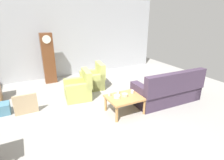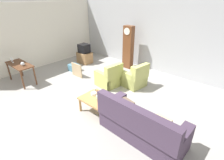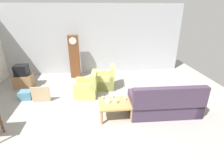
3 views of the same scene
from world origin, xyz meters
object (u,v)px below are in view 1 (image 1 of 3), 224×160
armchair_olive_near (79,89)px  bowl_shallow_green (125,95)px  coffee_table_wood (125,99)px  framed_picture_leaning (26,104)px  bowl_white_stacked (117,96)px  storage_box_blue (1,109)px  cup_cream_tall (109,94)px  couch_floral (168,91)px  cup_blue_rimmed (132,92)px  cup_white_porcelain (118,91)px  armchair_olive_far (93,80)px  grandfather_clock (48,58)px

armchair_olive_near → bowl_shallow_green: size_ratio=5.51×
coffee_table_wood → framed_picture_leaning: (-2.42, 1.14, -0.12)m
bowl_white_stacked → bowl_shallow_green: 0.23m
storage_box_blue → cup_cream_tall: 2.96m
bowl_shallow_green → cup_cream_tall: bearing=150.8°
couch_floral → cup_blue_rimmed: 1.20m
cup_white_porcelain → bowl_shallow_green: bearing=-77.9°
couch_floral → coffee_table_wood: couch_floral is taller
bowl_white_stacked → storage_box_blue: bearing=153.5°
coffee_table_wood → cup_blue_rimmed: (0.31, 0.12, 0.11)m
couch_floral → storage_box_blue: size_ratio=5.04×
armchair_olive_near → cup_cream_tall: armchair_olive_near is taller
cup_blue_rimmed → armchair_olive_near: bearing=131.7°
armchair_olive_far → cup_blue_rimmed: bearing=-77.4°
couch_floral → armchair_olive_near: bearing=147.5°
coffee_table_wood → grandfather_clock: size_ratio=0.50×
coffee_table_wood → cup_white_porcelain: size_ratio=9.87×
couch_floral → cup_cream_tall: couch_floral is taller
cup_cream_tall → bowl_shallow_green: 0.42m
coffee_table_wood → framed_picture_leaning: framed_picture_leaning is taller
couch_floral → bowl_shallow_green: (-1.48, 0.10, 0.15)m
coffee_table_wood → cup_blue_rimmed: 0.35m
cup_cream_tall → framed_picture_leaning: bearing=156.3°
cup_white_porcelain → cup_cream_tall: bearing=-168.4°
storage_box_blue → cup_cream_tall: size_ratio=4.51×
armchair_olive_far → bowl_white_stacked: bearing=-93.1°
couch_floral → armchair_olive_near: size_ratio=2.31×
armchair_olive_far → bowl_white_stacked: 2.00m
armchair_olive_far → bowl_white_stacked: (-0.11, -1.99, 0.20)m
grandfather_clock → cup_cream_tall: bearing=-71.2°
storage_box_blue → cup_cream_tall: bearing=-24.3°
coffee_table_wood → grandfather_clock: bearing=112.8°
coffee_table_wood → grandfather_clock: 3.69m
framed_picture_leaning → cup_white_porcelain: size_ratio=6.17×
couch_floral → grandfather_clock: size_ratio=1.10×
cup_cream_tall → cup_white_porcelain: bearing=11.6°
armchair_olive_near → bowl_shallow_green: armchair_olive_near is taller
couch_floral → coffee_table_wood: 1.49m
armchair_olive_near → armchair_olive_far: same height
grandfather_clock → cup_blue_rimmed: 3.70m
couch_floral → grandfather_clock: bearing=130.3°
armchair_olive_near → bowl_white_stacked: (0.63, -1.38, 0.20)m
grandfather_clock → storage_box_blue: size_ratio=4.57×
coffee_table_wood → cup_blue_rimmed: bearing=21.4°
grandfather_clock → storage_box_blue: (-1.61, -1.92, -0.82)m
couch_floral → framed_picture_leaning: couch_floral is taller
grandfather_clock → cup_blue_rimmed: bearing=-62.0°
cup_blue_rimmed → grandfather_clock: bearing=118.0°
bowl_white_stacked → bowl_shallow_green: size_ratio=1.01×
armchair_olive_near → armchair_olive_far: bearing=39.8°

